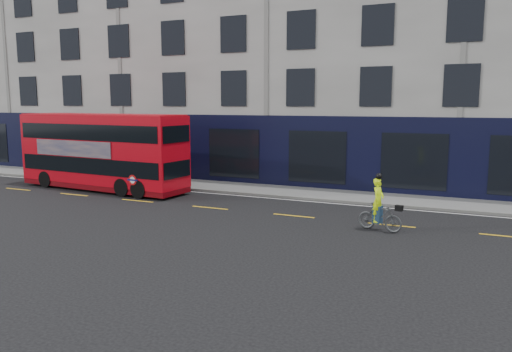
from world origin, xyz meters
The scene contains 8 objects.
ground centered at (0.00, 0.00, 0.00)m, with size 120.00×120.00×0.00m, color black.
pavement centered at (0.00, 6.50, 0.06)m, with size 60.00×3.00×0.12m, color slate.
kerb centered at (0.00, 5.00, 0.07)m, with size 60.00×0.12×0.13m, color slate.
building_terrace centered at (0.00, 12.94, 7.49)m, with size 50.00×10.07×15.00m.
road_edge_line centered at (0.00, 4.70, 0.00)m, with size 58.00×0.10×0.01m, color silver.
lane_dashes centered at (0.00, 1.50, 0.00)m, with size 58.00×0.12×0.01m, color gold, non-canonical shape.
bus centered at (-7.66, 3.36, 2.10)m, with size 10.34×3.14×4.10m.
cyclist centered at (7.70, 0.50, 0.71)m, with size 1.77×0.87×2.14m.
Camera 1 is at (10.84, -17.78, 4.67)m, focal length 35.00 mm.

